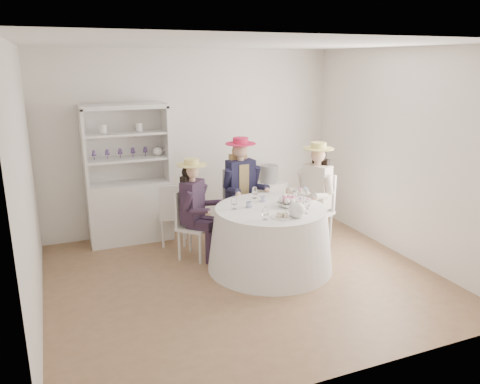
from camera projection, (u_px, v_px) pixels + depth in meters
name	position (u px, v px, depth m)	size (l,w,h in m)	color
ground	(243.00, 277.00, 5.66)	(4.50, 4.50, 0.00)	brown
ceiling	(244.00, 44.00, 4.92)	(4.50, 4.50, 0.00)	white
wall_back	(192.00, 141.00, 7.07)	(4.50, 4.50, 0.00)	white
wall_front	(346.00, 224.00, 3.51)	(4.50, 4.50, 0.00)	white
wall_left	(26.00, 189.00, 4.47)	(4.50, 4.50, 0.00)	white
wall_right	(402.00, 154.00, 6.11)	(4.50, 4.50, 0.00)	white
tea_table	(270.00, 238.00, 5.84)	(1.57, 1.57, 0.79)	white
hutch	(129.00, 194.00, 6.66)	(1.23, 0.61, 1.96)	silver
side_table	(269.00, 202.00, 7.55)	(0.42, 0.42, 0.66)	silver
hatbox	(269.00, 174.00, 7.43)	(0.27, 0.27, 0.27)	black
guest_left	(194.00, 203.00, 6.02)	(0.57, 0.57, 1.34)	silver
guest_mid	(241.00, 183.00, 6.63)	(0.55, 0.57, 1.50)	silver
guest_right	(316.00, 188.00, 6.46)	(0.62, 0.56, 1.47)	silver
spare_chair	(173.00, 213.00, 6.53)	(0.47, 0.47, 0.90)	silver
teacup_a	(249.00, 205.00, 5.74)	(0.08, 0.08, 0.06)	white
teacup_b	(263.00, 199.00, 5.99)	(0.07, 0.07, 0.06)	white
teacup_c	(283.00, 200.00, 5.93)	(0.08, 0.08, 0.06)	white
flower_bowl	(287.00, 205.00, 5.75)	(0.20, 0.20, 0.05)	white
flower_arrangement	(288.00, 200.00, 5.77)	(0.18, 0.18, 0.07)	#CF678A
table_teapot	(297.00, 210.00, 5.38)	(0.27, 0.20, 0.21)	white
sandwich_plate	(282.00, 216.00, 5.38)	(0.25, 0.25, 0.06)	white
cupcake_stand	(304.00, 198.00, 5.88)	(0.22, 0.22, 0.20)	white
stemware_set	(271.00, 202.00, 5.71)	(0.94, 0.91, 0.15)	white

